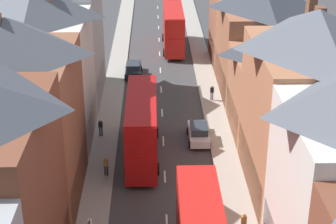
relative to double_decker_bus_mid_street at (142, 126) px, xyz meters
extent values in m
cube|color=#A8A399|center=(-3.29, 10.67, -2.75)|extent=(2.20, 104.00, 0.14)
cube|color=#A8A399|center=(6.91, 10.67, -2.75)|extent=(2.20, 104.00, 0.14)
cube|color=silver|center=(1.81, -9.33, -2.81)|extent=(0.14, 1.80, 0.01)
cube|color=silver|center=(1.81, -3.33, -2.81)|extent=(0.14, 1.80, 0.01)
cube|color=silver|center=(1.81, 2.67, -2.81)|extent=(0.14, 1.80, 0.01)
cube|color=silver|center=(1.81, 8.67, -2.81)|extent=(0.14, 1.80, 0.01)
cube|color=silver|center=(1.81, 14.67, -2.81)|extent=(0.14, 1.80, 0.01)
cube|color=silver|center=(1.81, 20.67, -2.81)|extent=(0.14, 1.80, 0.01)
cube|color=silver|center=(1.81, 26.67, -2.81)|extent=(0.14, 1.80, 0.01)
cube|color=silver|center=(1.81, 32.67, -2.81)|extent=(0.14, 1.80, 0.01)
cube|color=silver|center=(1.81, 38.67, -2.81)|extent=(0.14, 1.80, 0.01)
cube|color=silver|center=(1.81, 44.67, -2.81)|extent=(0.14, 1.80, 0.01)
cube|color=silver|center=(1.81, 50.67, -2.81)|extent=(0.14, 1.80, 0.01)
cube|color=brown|center=(-8.39, -6.19, 2.73)|extent=(8.00, 10.15, 11.09)
cube|color=#1E5133|center=(-4.45, -6.19, -1.22)|extent=(0.12, 9.34, 3.20)
pyramid|color=#565B66|center=(-8.39, -6.19, 9.54)|extent=(8.00, 10.15, 2.53)
cube|color=silver|center=(-8.39, 3.24, 2.70)|extent=(8.00, 8.72, 11.04)
cube|color=#1E5133|center=(-4.45, 3.24, -1.22)|extent=(0.12, 8.02, 3.20)
pyramid|color=#565B66|center=(-8.39, 3.24, 9.54)|extent=(8.00, 8.72, 2.64)
cube|color=#ADB2B7|center=(-8.39, 12.95, 3.09)|extent=(8.00, 10.70, 11.82)
cube|color=navy|center=(-4.45, 12.95, -1.22)|extent=(0.12, 9.84, 3.20)
cube|color=#B2704C|center=(12.01, -5.23, 2.70)|extent=(8.00, 11.28, 11.04)
cube|color=navy|center=(8.07, -5.23, -1.22)|extent=(0.12, 10.38, 3.20)
pyramid|color=#565B66|center=(12.01, -5.23, 9.58)|extent=(8.00, 11.28, 2.71)
cube|color=brown|center=(12.32, -2.03, 10.32)|extent=(0.60, 0.90, 1.48)
cube|color=brown|center=(12.22, -4.64, 10.25)|extent=(0.60, 0.90, 1.35)
cube|color=#B2704C|center=(12.01, 4.49, 0.83)|extent=(8.00, 8.16, 7.29)
cube|color=navy|center=(8.07, 4.49, -1.22)|extent=(0.12, 7.50, 3.20)
pyramid|color=#383D47|center=(12.01, 4.49, 5.76)|extent=(8.00, 8.16, 2.58)
cube|color=#99664C|center=(11.91, 2.36, 6.35)|extent=(0.60, 0.90, 1.17)
cube|color=#99664C|center=(10.90, 2.87, 6.37)|extent=(0.60, 0.90, 1.22)
cube|color=#A36042|center=(12.01, 14.15, 1.75)|extent=(8.00, 11.18, 9.13)
cube|color=olive|center=(8.07, 14.15, -1.22)|extent=(0.12, 10.28, 3.20)
cube|color=brown|center=(12.01, 23.49, 2.28)|extent=(8.00, 7.48, 10.19)
cube|color=maroon|center=(8.07, 23.49, -1.22)|extent=(0.12, 6.89, 3.20)
cube|color=red|center=(3.61, -15.99, 2.43)|extent=(2.39, 10.37, 0.10)
cube|color=#28333D|center=(3.61, -10.64, -0.97)|extent=(2.20, 0.10, 1.20)
cube|color=#28333D|center=(3.61, -10.64, 1.33)|extent=(2.20, 0.10, 1.10)
cube|color=yellow|center=(3.61, -10.64, 2.13)|extent=(1.34, 0.08, 0.32)
cube|color=red|center=(0.01, -0.02, -1.17)|extent=(2.44, 10.80, 2.50)
cube|color=red|center=(0.01, -0.02, 1.23)|extent=(2.44, 10.58, 2.30)
cube|color=red|center=(0.01, -0.02, 2.43)|extent=(2.39, 10.37, 0.10)
cube|color=#28333D|center=(0.01, 5.33, -0.97)|extent=(2.20, 0.10, 1.20)
cube|color=#28333D|center=(0.01, 5.33, 1.33)|extent=(2.20, 0.10, 1.10)
cube|color=#28333D|center=(-1.18, -0.02, -0.92)|extent=(0.06, 9.18, 0.90)
cube|color=#28333D|center=(-1.18, -0.02, 1.33)|extent=(0.06, 9.18, 0.90)
cube|color=yellow|center=(0.01, 5.33, 2.13)|extent=(1.34, 0.08, 0.32)
cylinder|color=black|center=(-1.21, 3.32, -2.32)|extent=(0.30, 1.00, 1.00)
cylinder|color=black|center=(1.23, 3.32, -2.32)|extent=(0.30, 1.00, 1.00)
cylinder|color=black|center=(-1.21, -2.99, -2.32)|extent=(0.30, 1.00, 1.00)
cylinder|color=black|center=(1.23, -2.99, -2.32)|extent=(0.30, 1.00, 1.00)
cube|color=red|center=(3.61, 28.69, -1.17)|extent=(2.44, 10.80, 2.50)
cube|color=red|center=(3.61, 28.69, 1.23)|extent=(2.44, 10.58, 2.30)
cube|color=red|center=(3.61, 28.69, 2.43)|extent=(2.39, 10.37, 0.10)
cube|color=#28333D|center=(3.61, 34.04, -0.97)|extent=(2.20, 0.10, 1.20)
cube|color=#28333D|center=(3.61, 34.04, 1.33)|extent=(2.20, 0.10, 1.10)
cube|color=#28333D|center=(2.42, 28.69, -0.92)|extent=(0.06, 9.18, 0.90)
cube|color=#28333D|center=(2.42, 28.69, 1.33)|extent=(0.06, 9.18, 0.90)
cube|color=yellow|center=(3.61, 34.04, 2.13)|extent=(1.34, 0.08, 0.32)
cylinder|color=black|center=(2.39, 32.04, -2.32)|extent=(0.30, 1.00, 1.00)
cylinder|color=black|center=(4.83, 32.04, -2.32)|extent=(0.30, 1.00, 1.00)
cylinder|color=black|center=(2.39, 25.72, -2.32)|extent=(0.30, 1.00, 1.00)
cylinder|color=black|center=(4.83, 25.72, -2.32)|extent=(0.30, 1.00, 1.00)
cube|color=black|center=(-1.29, 19.09, -2.18)|extent=(1.70, 4.58, 0.66)
cube|color=#28333D|center=(-1.29, 18.86, -1.55)|extent=(1.46, 2.29, 0.60)
cylinder|color=black|center=(-2.14, 20.51, -2.51)|extent=(0.20, 0.62, 0.62)
cylinder|color=black|center=(-0.44, 20.51, -2.51)|extent=(0.20, 0.62, 0.62)
cylinder|color=black|center=(-2.14, 17.67, -2.51)|extent=(0.20, 0.62, 0.62)
cylinder|color=black|center=(-0.44, 17.67, -2.51)|extent=(0.20, 0.62, 0.62)
cube|color=silver|center=(4.91, 2.70, -2.17)|extent=(1.70, 4.30, 0.68)
cube|color=#28333D|center=(4.91, 2.49, -1.52)|extent=(1.46, 2.15, 0.60)
cylinder|color=black|center=(4.06, 4.03, -2.51)|extent=(0.20, 0.62, 0.62)
cylinder|color=black|center=(5.76, 4.03, -2.51)|extent=(0.20, 0.62, 0.62)
cylinder|color=black|center=(4.06, 1.37, -2.51)|extent=(0.20, 0.62, 0.62)
cylinder|color=black|center=(5.76, 1.37, -2.51)|extent=(0.20, 0.62, 0.62)
cube|color=#A87A38|center=(6.81, -10.97, -1.57)|extent=(0.36, 0.22, 0.54)
sphere|color=tan|center=(6.81, -10.97, -1.18)|extent=(0.22, 0.22, 0.22)
cylinder|color=#23232D|center=(-2.85, -3.23, -2.26)|extent=(0.14, 0.14, 0.84)
cylinder|color=#23232D|center=(-2.67, -3.23, -2.26)|extent=(0.14, 0.14, 0.84)
cube|color=#A87A38|center=(-2.76, -3.23, -1.57)|extent=(0.36, 0.22, 0.54)
sphere|color=tan|center=(-2.76, -3.23, -1.18)|extent=(0.22, 0.22, 0.22)
cylinder|color=#3D4256|center=(-3.82, 3.61, -2.26)|extent=(0.14, 0.14, 0.84)
cylinder|color=#3D4256|center=(-3.64, 3.61, -2.26)|extent=(0.14, 0.14, 0.84)
cube|color=black|center=(-3.73, 3.61, -1.57)|extent=(0.36, 0.22, 0.54)
sphere|color=beige|center=(-3.73, 3.61, -1.18)|extent=(0.22, 0.22, 0.22)
cylinder|color=gray|center=(6.84, 11.38, -2.26)|extent=(0.14, 0.14, 0.84)
cylinder|color=gray|center=(7.02, 11.38, -2.26)|extent=(0.14, 0.14, 0.84)
cube|color=black|center=(6.93, 11.38, -1.57)|extent=(0.36, 0.22, 0.54)
sphere|color=beige|center=(6.93, 11.38, -1.18)|extent=(0.22, 0.22, 0.22)
cube|color=beige|center=(-2.44, -16.60, 2.50)|extent=(0.20, 0.32, 0.20)
camera|label=1|loc=(1.03, -41.18, 20.05)|focal=60.00mm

